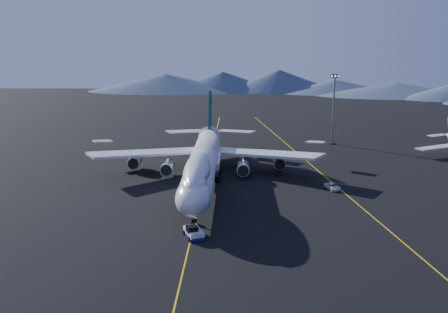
{
  "coord_description": "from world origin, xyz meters",
  "views": [
    {
      "loc": [
        7.88,
        -114.07,
        33.18
      ],
      "look_at": [
        4.77,
        4.11,
        6.0
      ],
      "focal_mm": 40.0,
      "sensor_mm": 36.0,
      "label": 1
    }
  ],
  "objects_px": {
    "service_van": "(333,187)",
    "floodlight_mast": "(333,109)",
    "boeing_747": "(203,161)",
    "pushback_tug": "(194,233)"
  },
  "relations": [
    {
      "from": "boeing_747",
      "to": "service_van",
      "type": "relative_size",
      "value": 14.53
    },
    {
      "from": "pushback_tug",
      "to": "service_van",
      "type": "xyz_separation_m",
      "value": [
        29.53,
        29.51,
        -0.01
      ]
    },
    {
      "from": "pushback_tug",
      "to": "floodlight_mast",
      "type": "distance_m",
      "value": 92.13
    },
    {
      "from": "service_van",
      "to": "floodlight_mast",
      "type": "bearing_deg",
      "value": 61.74
    },
    {
      "from": "boeing_747",
      "to": "pushback_tug",
      "type": "bearing_deg",
      "value": -89.18
    },
    {
      "from": "pushback_tug",
      "to": "service_van",
      "type": "relative_size",
      "value": 1.15
    },
    {
      "from": "boeing_747",
      "to": "service_van",
      "type": "height_order",
      "value": "boeing_747"
    },
    {
      "from": "boeing_747",
      "to": "pushback_tug",
      "type": "distance_m",
      "value": 33.09
    },
    {
      "from": "boeing_747",
      "to": "floodlight_mast",
      "type": "height_order",
      "value": "floodlight_mast"
    },
    {
      "from": "pushback_tug",
      "to": "floodlight_mast",
      "type": "xyz_separation_m",
      "value": [
        39.12,
        82.7,
        10.93
      ]
    }
  ]
}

